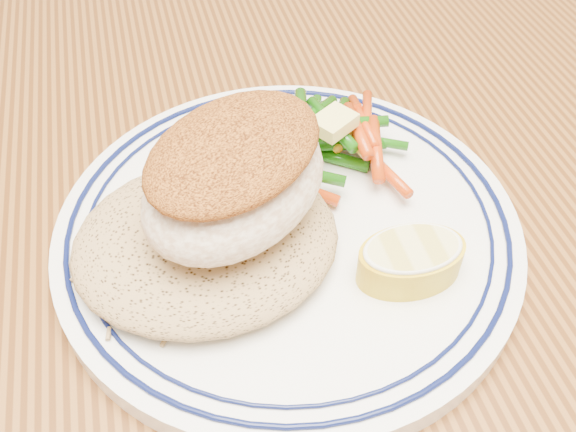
# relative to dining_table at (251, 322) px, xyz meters

# --- Properties ---
(dining_table) EXTENTS (1.50, 0.90, 0.75)m
(dining_table) POSITION_rel_dining_table_xyz_m (0.00, 0.00, 0.00)
(dining_table) COLOR #542C10
(dining_table) RESTS_ON ground
(plate) EXTENTS (0.26, 0.26, 0.02)m
(plate) POSITION_rel_dining_table_xyz_m (0.02, -0.01, 0.11)
(plate) COLOR white
(plate) RESTS_ON dining_table
(rice_pilaf) EXTENTS (0.14, 0.13, 0.03)m
(rice_pilaf) POSITION_rel_dining_table_xyz_m (-0.02, -0.02, 0.13)
(rice_pilaf) COLOR #9F7D4F
(rice_pilaf) RESTS_ON plate
(fish_fillet) EXTENTS (0.13, 0.13, 0.06)m
(fish_fillet) POSITION_rel_dining_table_xyz_m (-0.01, -0.02, 0.16)
(fish_fillet) COLOR #F2E0C8
(fish_fillet) RESTS_ON rice_pilaf
(vegetable_pile) EXTENTS (0.10, 0.10, 0.03)m
(vegetable_pile) POSITION_rel_dining_table_xyz_m (0.06, 0.04, 0.13)
(vegetable_pile) COLOR #14530A
(vegetable_pile) RESTS_ON plate
(butter_pat) EXTENTS (0.03, 0.03, 0.01)m
(butter_pat) POSITION_rel_dining_table_xyz_m (0.06, 0.03, 0.14)
(butter_pat) COLOR #F3E877
(butter_pat) RESTS_ON vegetable_pile
(lemon_wedge) EXTENTS (0.06, 0.05, 0.02)m
(lemon_wedge) POSITION_rel_dining_table_xyz_m (0.07, -0.07, 0.12)
(lemon_wedge) COLOR gold
(lemon_wedge) RESTS_ON plate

